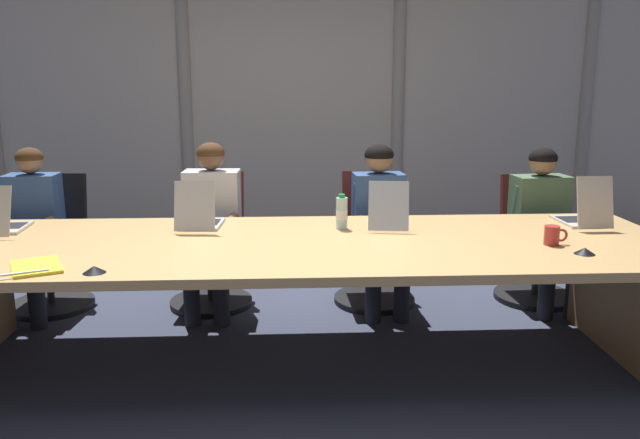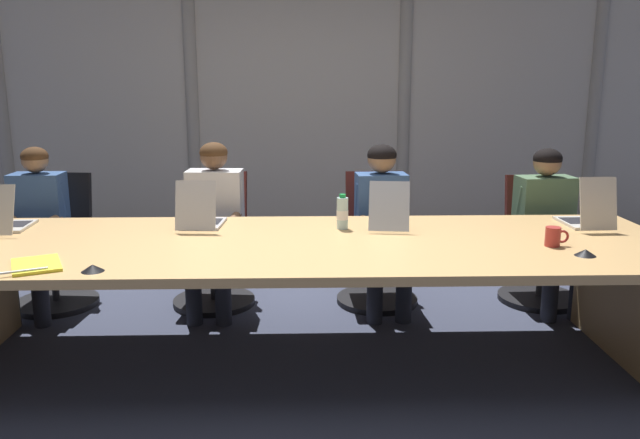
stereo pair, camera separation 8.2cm
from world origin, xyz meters
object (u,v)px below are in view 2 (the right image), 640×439
object	(u,v)px
laptop_center	(389,217)
spiral_notepad	(36,265)
office_chair_left_end	(56,256)
conference_mic_left_side	(585,253)
coffee_mug_near	(554,237)
person_left_end	(35,221)
office_chair_right_mid	(539,254)
person_center	(383,216)
office_chair_center	(377,254)
laptop_right_mid	(586,217)
person_left_mid	(214,217)
person_right_mid	(549,218)
conference_mic_middle	(93,268)
water_bottle_primary	(342,213)
laptop_left_mid	(201,218)
office_chair_left_mid	(214,255)
laptop_left_end	(4,221)

from	to	relation	value
laptop_center	spiral_notepad	xyz separation A→B (m)	(-1.86, -0.82, -0.05)
office_chair_left_end	conference_mic_left_side	distance (m)	3.59
laptop_center	coffee_mug_near	world-z (taller)	laptop_center
person_left_end	office_chair_right_mid	bearing A→B (deg)	91.40
person_center	office_chair_right_mid	bearing A→B (deg)	94.03
office_chair_right_mid	person_center	bearing A→B (deg)	-85.26
laptop_center	office_chair_center	bearing A→B (deg)	6.91
laptop_right_mid	person_left_mid	size ratio (longest dim) A/B	0.35
person_center	conference_mic_left_side	xyz separation A→B (m)	(0.91, -1.21, 0.06)
coffee_mug_near	conference_mic_left_side	size ratio (longest dim) A/B	1.20
laptop_right_mid	office_chair_center	distance (m)	1.48
laptop_center	person_right_mid	distance (m)	1.33
laptop_right_mid	conference_mic_middle	size ratio (longest dim) A/B	3.82
office_chair_center	laptop_right_mid	bearing A→B (deg)	57.90
water_bottle_primary	office_chair_left_end	bearing A→B (deg)	160.73
laptop_left_mid	office_chair_right_mid	size ratio (longest dim) A/B	0.44
person_left_end	person_center	distance (m)	2.43
laptop_left_mid	coffee_mug_near	xyz separation A→B (m)	(2.02, -0.51, -0.01)
office_chair_left_mid	laptop_center	bearing A→B (deg)	67.02
conference_mic_left_side	conference_mic_middle	world-z (taller)	same
office_chair_left_mid	office_chair_right_mid	size ratio (longest dim) A/B	1.04
office_chair_right_mid	person_left_mid	world-z (taller)	person_left_mid
office_chair_center	person_right_mid	size ratio (longest dim) A/B	0.83
person_right_mid	spiral_notepad	size ratio (longest dim) A/B	3.12
person_left_mid	laptop_center	bearing A→B (deg)	68.97
laptop_right_mid	conference_mic_middle	xyz separation A→B (m)	(-2.78, -0.87, -0.05)
office_chair_right_mid	person_right_mid	bearing A→B (deg)	-6.59
laptop_left_end	person_center	xyz separation A→B (m)	(2.39, 0.55, -0.10)
laptop_center	water_bottle_primary	xyz separation A→B (m)	(-0.29, -0.05, 0.04)
coffee_mug_near	spiral_notepad	distance (m)	2.72
person_center	laptop_left_end	bearing A→B (deg)	-80.43
water_bottle_primary	office_chair_right_mid	bearing A→B (deg)	25.15
coffee_mug_near	office_chair_left_mid	bearing A→B (deg)	150.11
laptop_center	office_chair_left_mid	bearing A→B (deg)	68.58
conference_mic_left_side	spiral_notepad	distance (m)	2.80
person_left_mid	office_chair_center	bearing A→B (deg)	100.18
person_center	water_bottle_primary	world-z (taller)	person_center
person_left_mid	coffee_mug_near	distance (m)	2.26
office_chair_left_end	person_right_mid	size ratio (longest dim) A/B	0.83
person_center	coffee_mug_near	size ratio (longest dim) A/B	8.91
coffee_mug_near	person_left_end	bearing A→B (deg)	162.77
office_chair_left_end	person_right_mid	distance (m)	3.59
laptop_center	office_chair_center	size ratio (longest dim) A/B	0.49
person_center	conference_mic_left_side	bearing A→B (deg)	33.46
office_chair_center	person_left_mid	bearing A→B (deg)	-84.43
laptop_right_mid	conference_mic_middle	bearing A→B (deg)	105.93
person_center	office_chair_left_end	bearing A→B (deg)	-97.25
laptop_left_end	spiral_notepad	world-z (taller)	laptop_left_end
laptop_left_mid	person_center	bearing A→B (deg)	-63.62
office_chair_center	person_center	bearing A→B (deg)	4.79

